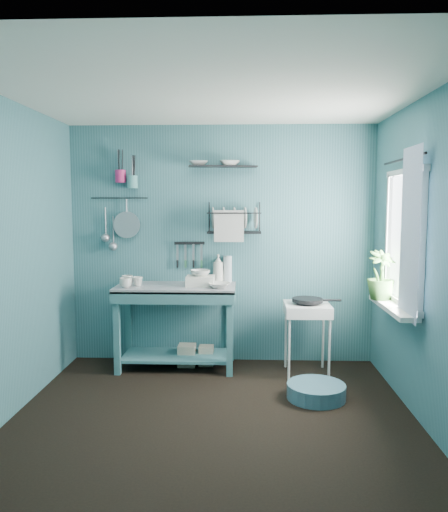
{
  "coord_description": "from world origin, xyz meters",
  "views": [
    {
      "loc": [
        0.24,
        -3.76,
        1.69
      ],
      "look_at": [
        0.05,
        0.85,
        1.2
      ],
      "focal_mm": 35.0,
      "sensor_mm": 36.0,
      "label": 1
    }
  ],
  "objects_px": {
    "mug_left": "(126,283)",
    "mug_right": "(127,280)",
    "wash_tub": "(200,281)",
    "floor_basin": "(316,391)",
    "soap_bottle": "(218,268)",
    "utensil_cup_teal": "(132,182)",
    "work_counter": "(176,326)",
    "frying_pan": "(307,300)",
    "mug_mid": "(138,281)",
    "potted_plant": "(381,275)",
    "colander": "(127,225)",
    "water_bottle": "(228,269)",
    "storage_tin_small": "(206,355)",
    "storage_tin_large": "(187,355)",
    "dish_rack": "(234,218)",
    "utensil_cup_magenta": "(121,176)",
    "hotplate_stand": "(307,339)"
  },
  "relations": [
    {
      "from": "soap_bottle",
      "to": "utensil_cup_teal",
      "type": "bearing_deg",
      "value": -179.22
    },
    {
      "from": "dish_rack",
      "to": "storage_tin_large",
      "type": "xyz_separation_m",
      "value": [
        -0.49,
        -0.09,
        -1.43
      ]
    },
    {
      "from": "mug_mid",
      "to": "wash_tub",
      "type": "bearing_deg",
      "value": 3.63
    },
    {
      "from": "dish_rack",
      "to": "floor_basin",
      "type": "distance_m",
      "value": 1.89
    },
    {
      "from": "wash_tub",
      "to": "soap_bottle",
      "type": "bearing_deg",
      "value": 52.31
    },
    {
      "from": "mug_mid",
      "to": "wash_tub",
      "type": "relative_size",
      "value": 0.36
    },
    {
      "from": "mug_mid",
      "to": "potted_plant",
      "type": "xyz_separation_m",
      "value": [
        2.3,
        -0.47,
        0.15
      ]
    },
    {
      "from": "mug_right",
      "to": "dish_rack",
      "type": "bearing_deg",
      "value": 7.22
    },
    {
      "from": "soap_bottle",
      "to": "dish_rack",
      "type": "xyz_separation_m",
      "value": [
        0.17,
        -0.06,
        0.53
      ]
    },
    {
      "from": "soap_bottle",
      "to": "utensil_cup_teal",
      "type": "distance_m",
      "value": 1.27
    },
    {
      "from": "wash_tub",
      "to": "utensil_cup_teal",
      "type": "bearing_deg",
      "value": 163.93
    },
    {
      "from": "soap_bottle",
      "to": "colander",
      "type": "bearing_deg",
      "value": 178.94
    },
    {
      "from": "wash_tub",
      "to": "dish_rack",
      "type": "xyz_separation_m",
      "value": [
        0.34,
        0.16,
        0.63
      ]
    },
    {
      "from": "utensil_cup_teal",
      "to": "floor_basin",
      "type": "relative_size",
      "value": 0.26
    },
    {
      "from": "mug_left",
      "to": "storage_tin_large",
      "type": "xyz_separation_m",
      "value": [
        0.58,
        0.21,
        -0.8
      ]
    },
    {
      "from": "soap_bottle",
      "to": "floor_basin",
      "type": "distance_m",
      "value": 1.64
    },
    {
      "from": "hotplate_stand",
      "to": "dish_rack",
      "type": "distance_m",
      "value": 1.42
    },
    {
      "from": "water_bottle",
      "to": "frying_pan",
      "type": "height_order",
      "value": "water_bottle"
    },
    {
      "from": "soap_bottle",
      "to": "potted_plant",
      "type": "height_order",
      "value": "potted_plant"
    },
    {
      "from": "mug_right",
      "to": "soap_bottle",
      "type": "height_order",
      "value": "soap_bottle"
    },
    {
      "from": "hotplate_stand",
      "to": "utensil_cup_teal",
      "type": "distance_m",
      "value": 2.39
    },
    {
      "from": "mug_left",
      "to": "wash_tub",
      "type": "xyz_separation_m",
      "value": [
        0.73,
        0.14,
        0.0
      ]
    },
    {
      "from": "potted_plant",
      "to": "floor_basin",
      "type": "xyz_separation_m",
      "value": [
        -0.59,
        -0.26,
        -0.98
      ]
    },
    {
      "from": "dish_rack",
      "to": "mug_right",
      "type": "bearing_deg",
      "value": -166.25
    },
    {
      "from": "wash_tub",
      "to": "water_bottle",
      "type": "bearing_deg",
      "value": 41.63
    },
    {
      "from": "wash_tub",
      "to": "frying_pan",
      "type": "distance_m",
      "value": 1.09
    },
    {
      "from": "storage_tin_large",
      "to": "soap_bottle",
      "type": "bearing_deg",
      "value": 25.11
    },
    {
      "from": "work_counter",
      "to": "utensil_cup_magenta",
      "type": "xyz_separation_m",
      "value": [
        -0.59,
        0.19,
        1.54
      ]
    },
    {
      "from": "frying_pan",
      "to": "utensil_cup_teal",
      "type": "distance_m",
      "value": 2.16
    },
    {
      "from": "water_bottle",
      "to": "storage_tin_small",
      "type": "bearing_deg",
      "value": -147.53
    },
    {
      "from": "soap_bottle",
      "to": "mug_mid",
      "type": "bearing_deg",
      "value": -162.0
    },
    {
      "from": "frying_pan",
      "to": "utensil_cup_teal",
      "type": "bearing_deg",
      "value": 169.25
    },
    {
      "from": "mug_mid",
      "to": "frying_pan",
      "type": "distance_m",
      "value": 1.71
    },
    {
      "from": "work_counter",
      "to": "dish_rack",
      "type": "height_order",
      "value": "dish_rack"
    },
    {
      "from": "work_counter",
      "to": "colander",
      "type": "bearing_deg",
      "value": 149.99
    },
    {
      "from": "frying_pan",
      "to": "floor_basin",
      "type": "height_order",
      "value": "frying_pan"
    },
    {
      "from": "water_bottle",
      "to": "mug_right",
      "type": "bearing_deg",
      "value": -167.83
    },
    {
      "from": "frying_pan",
      "to": "storage_tin_large",
      "type": "relative_size",
      "value": 1.36
    },
    {
      "from": "colander",
      "to": "potted_plant",
      "type": "bearing_deg",
      "value": -16.88
    },
    {
      "from": "hotplate_stand",
      "to": "utensil_cup_magenta",
      "type": "height_order",
      "value": "utensil_cup_magenta"
    },
    {
      "from": "mug_mid",
      "to": "hotplate_stand",
      "type": "xyz_separation_m",
      "value": [
        1.7,
        -0.09,
        -0.55
      ]
    },
    {
      "from": "mug_left",
      "to": "hotplate_stand",
      "type": "bearing_deg",
      "value": 0.28
    },
    {
      "from": "mug_right",
      "to": "storage_tin_large",
      "type": "bearing_deg",
      "value": 4.76
    },
    {
      "from": "storage_tin_small",
      "to": "mug_right",
      "type": "bearing_deg",
      "value": -174.29
    },
    {
      "from": "storage_tin_large",
      "to": "storage_tin_small",
      "type": "height_order",
      "value": "storage_tin_large"
    },
    {
      "from": "wash_tub",
      "to": "storage_tin_small",
      "type": "distance_m",
      "value": 0.81
    },
    {
      "from": "wash_tub",
      "to": "floor_basin",
      "type": "bearing_deg",
      "value": -35.74
    },
    {
      "from": "work_counter",
      "to": "frying_pan",
      "type": "relative_size",
      "value": 4.03
    },
    {
      "from": "wash_tub",
      "to": "storage_tin_small",
      "type": "xyz_separation_m",
      "value": [
        0.05,
        0.1,
        -0.81
      ]
    },
    {
      "from": "mug_left",
      "to": "mug_right",
      "type": "distance_m",
      "value": 0.16
    }
  ]
}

